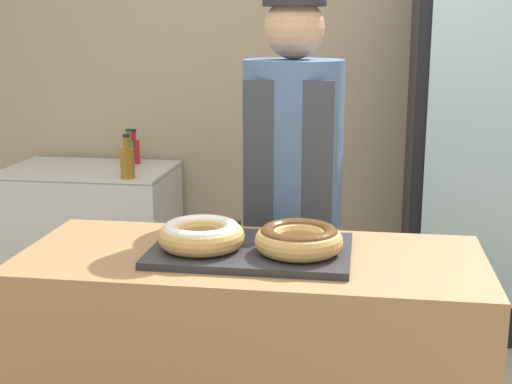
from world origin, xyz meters
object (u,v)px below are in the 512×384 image
(donut_light_glaze, at_px, (201,234))
(bottle_red, at_px, (134,150))
(beverage_fridge, at_px, (473,155))
(chest_freezer, at_px, (92,235))
(bottle_amber, at_px, (127,162))
(serving_tray, at_px, (251,250))
(brownie_back_right, at_px, (289,230))
(brownie_back_left, at_px, (228,227))
(baker_person, at_px, (292,203))
(bottle_green, at_px, (129,152))
(donut_chocolate_glaze, at_px, (299,238))

(donut_light_glaze, relative_size, bottle_red, 1.32)
(beverage_fridge, relative_size, chest_freezer, 2.00)
(beverage_fridge, height_order, chest_freezer, beverage_fridge)
(bottle_amber, bearing_deg, serving_tray, -58.59)
(brownie_back_right, height_order, bottle_amber, bottle_amber)
(brownie_back_right, height_order, beverage_fridge, beverage_fridge)
(bottle_amber, bearing_deg, donut_light_glaze, -63.53)
(serving_tray, xyz_separation_m, beverage_fridge, (0.92, 1.75, 0.02))
(donut_light_glaze, bearing_deg, brownie_back_right, 35.84)
(brownie_back_left, distance_m, baker_person, 0.51)
(brownie_back_right, height_order, bottle_green, bottle_green)
(serving_tray, height_order, bottle_red, bottle_red)
(brownie_back_left, bearing_deg, chest_freezer, 125.45)
(beverage_fridge, xyz_separation_m, bottle_red, (-1.95, 0.18, -0.05))
(chest_freezer, bearing_deg, baker_person, -40.60)
(baker_person, xyz_separation_m, chest_freezer, (-1.31, 1.12, -0.53))
(baker_person, distance_m, bottle_green, 1.64)
(bottle_amber, relative_size, bottle_red, 1.17)
(brownie_back_right, bearing_deg, baker_person, 94.76)
(donut_light_glaze, height_order, baker_person, baker_person)
(serving_tray, bearing_deg, brownie_back_right, 55.80)
(bottle_amber, xyz_separation_m, bottle_red, (-0.10, 0.42, -0.01))
(donut_chocolate_glaze, xyz_separation_m, chest_freezer, (-1.40, 1.79, -0.58))
(donut_chocolate_glaze, bearing_deg, baker_person, 97.62)
(beverage_fridge, xyz_separation_m, chest_freezer, (-2.17, 0.01, -0.54))
(serving_tray, bearing_deg, bottle_amber, 121.41)
(donut_light_glaze, relative_size, brownie_back_right, 3.58)
(baker_person, bearing_deg, brownie_back_right, -85.24)
(beverage_fridge, relative_size, bottle_green, 8.77)
(donut_chocolate_glaze, relative_size, bottle_green, 1.25)
(brownie_back_right, bearing_deg, bottle_green, 123.70)
(baker_person, bearing_deg, donut_chocolate_glaze, -82.38)
(chest_freezer, bearing_deg, bottle_green, 24.90)
(brownie_back_right, relative_size, beverage_fridge, 0.04)
(serving_tray, bearing_deg, brownie_back_left, 124.20)
(brownie_back_right, xyz_separation_m, bottle_green, (-1.13, 1.70, -0.06))
(brownie_back_right, bearing_deg, chest_freezer, 130.13)
(chest_freezer, height_order, bottle_amber, bottle_amber)
(brownie_back_right, distance_m, bottle_red, 2.11)
(bottle_green, bearing_deg, chest_freezer, -155.10)
(brownie_back_left, height_order, bottle_amber, bottle_amber)
(baker_person, xyz_separation_m, bottle_red, (-1.09, 1.30, -0.04))
(bottle_red, bearing_deg, chest_freezer, -141.06)
(donut_chocolate_glaze, height_order, bottle_green, bottle_green)
(beverage_fridge, bearing_deg, chest_freezer, 179.82)
(beverage_fridge, relative_size, bottle_red, 9.30)
(beverage_fridge, relative_size, bottle_amber, 7.97)
(brownie_back_left, xyz_separation_m, brownie_back_right, (0.21, 0.00, 0.00))
(bottle_amber, bearing_deg, beverage_fridge, 7.37)
(donut_light_glaze, xyz_separation_m, bottle_green, (-0.88, 1.89, -0.09))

